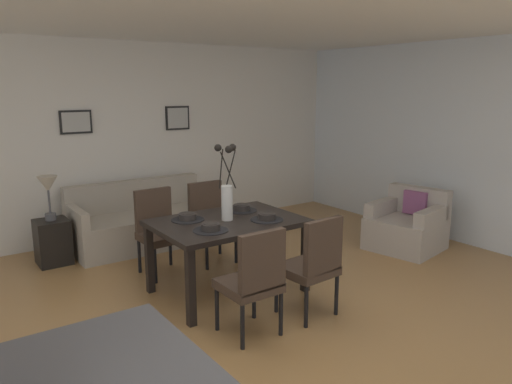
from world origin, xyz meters
The scene contains 24 objects.
ground_plane centered at (0.00, 0.00, 0.00)m, with size 9.00×9.00×0.00m, color #A87A47.
back_wall_panel centered at (0.00, 3.25, 1.30)m, with size 9.00×0.10×2.60m, color silver.
side_window_wall centered at (3.65, 0.40, 1.30)m, with size 0.10×6.30×2.60m, color white.
ceiling_panel centered at (0.00, 0.40, 2.64)m, with size 9.00×7.20×0.08m, color white.
dining_table centered at (0.26, 0.75, 0.65)m, with size 1.40×0.98×0.74m.
dining_chair_near_left centered at (-0.05, -0.14, 0.51)m, with size 0.44×0.44×0.92m.
dining_chair_near_right centered at (-0.07, 1.64, 0.51)m, with size 0.46×0.46×0.92m.
dining_chair_far_left centered at (0.58, -0.15, 0.51)m, with size 0.47×0.47×0.92m.
dining_chair_far_right centered at (0.59, 1.66, 0.51)m, with size 0.45×0.45×0.92m.
centerpiece_vase centered at (0.26, 0.75, 1.02)m, with size 0.21×0.23×0.73m.
placemat_near_left centered at (-0.05, 0.53, 0.74)m, with size 0.32×0.32×0.01m, color black.
bowl_near_left centered at (-0.05, 0.53, 0.78)m, with size 0.17×0.17×0.07m.
placemat_near_right centered at (-0.05, 0.97, 0.74)m, with size 0.32×0.32×0.01m, color black.
bowl_near_right centered at (-0.05, 0.97, 0.78)m, with size 0.17×0.17×0.07m.
placemat_far_left centered at (0.58, 0.53, 0.74)m, with size 0.32×0.32×0.01m, color black.
bowl_far_left centered at (0.58, 0.53, 0.78)m, with size 0.17×0.17×0.07m.
placemat_far_right centered at (0.58, 0.97, 0.74)m, with size 0.32×0.32×0.01m, color black.
bowl_far_right centered at (0.58, 0.97, 0.78)m, with size 0.17×0.17×0.07m.
sofa centered at (0.18, 2.67, 0.28)m, with size 1.82×0.84×0.80m.
side_table centered at (-0.96, 2.58, 0.26)m, with size 0.36×0.36×0.52m, color black.
table_lamp centered at (-0.96, 2.58, 0.89)m, with size 0.22×0.22×0.51m.
armchair centered at (2.83, 0.59, 0.29)m, with size 0.94×0.94×0.75m.
framed_picture_left centered at (-0.44, 3.18, 1.58)m, with size 0.39×0.03×0.29m.
framed_picture_center centered at (0.96, 3.18, 1.58)m, with size 0.36×0.03×0.33m.
Camera 1 is at (-2.16, -3.16, 2.01)m, focal length 34.38 mm.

